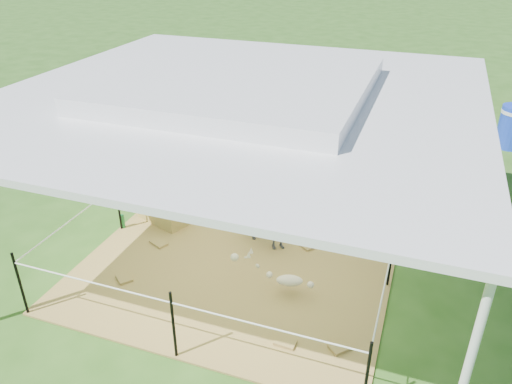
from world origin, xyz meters
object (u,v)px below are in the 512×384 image
(pony, at_px, (264,224))
(foal, at_px, (290,279))
(straw_bale, at_px, (163,211))
(distant_person, at_px, (413,94))
(woman, at_px, (165,174))
(picnic_table_near, at_px, (420,105))
(green_bottle, at_px, (123,221))

(pony, distance_m, foal, 1.29)
(straw_bale, distance_m, pony, 1.93)
(foal, relative_size, distant_person, 0.83)
(pony, bearing_deg, distant_person, 5.94)
(woman, relative_size, distant_person, 0.93)
(pony, xyz_separation_m, foal, (0.74, -1.04, -0.14))
(straw_bale, bearing_deg, distant_person, 64.08)
(foal, xyz_separation_m, distant_person, (0.98, 8.64, 0.28))
(foal, relative_size, picnic_table_near, 0.55)
(woman, height_order, foal, woman)
(straw_bale, distance_m, woman, 0.74)
(pony, relative_size, foal, 1.01)
(straw_bale, height_order, foal, foal)
(green_bottle, distance_m, pony, 2.50)
(distant_person, bearing_deg, pony, 95.81)
(straw_bale, height_order, green_bottle, straw_bale)
(straw_bale, height_order, pony, pony)
(green_bottle, distance_m, distant_person, 8.96)
(green_bottle, bearing_deg, distant_person, 62.17)
(foal, distance_m, picnic_table_near, 8.46)
(straw_bale, xyz_separation_m, picnic_table_near, (3.86, 7.20, 0.13))
(green_bottle, height_order, pony, pony)
(woman, xyz_separation_m, foal, (2.55, -1.17, -0.67))
(green_bottle, bearing_deg, pony, 7.43)
(picnic_table_near, bearing_deg, pony, -114.57)
(pony, height_order, picnic_table_near, pony)
(straw_bale, xyz_separation_m, woman, (0.10, 0.00, 0.74))
(picnic_table_near, distance_m, distant_person, 0.42)
(picnic_table_near, xyz_separation_m, distant_person, (-0.24, 0.27, 0.22))
(green_bottle, relative_size, foal, 0.26)
(straw_bale, xyz_separation_m, foal, (2.65, -1.17, 0.07))
(picnic_table_near, bearing_deg, green_bottle, -129.65)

